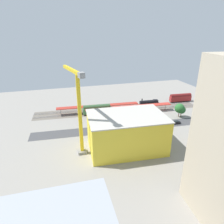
{
  "coord_description": "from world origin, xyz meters",
  "views": [
    {
      "loc": [
        38.77,
        95.99,
        48.9
      ],
      "look_at": [
        10.8,
        -0.23,
        7.86
      ],
      "focal_mm": 32.1,
      "sensor_mm": 36.0,
      "label": 1
    }
  ],
  "objects_px": {
    "passenger_coach": "(180,97)",
    "tower_crane": "(78,108)",
    "street_tree_4": "(182,110)",
    "parked_car_0": "(177,122)",
    "box_truck_2": "(121,128)",
    "parked_car_3": "(141,127)",
    "platform_canopy_far": "(98,106)",
    "construction_building": "(126,132)",
    "street_tree_2": "(128,115)",
    "box_truck_1": "(107,130)",
    "street_tree_0": "(143,112)",
    "street_tree_1": "(180,108)",
    "parked_car_2": "(155,126)",
    "platform_canopy_near": "(129,107)",
    "freight_coach_far": "(97,109)",
    "traffic_light": "(95,129)",
    "parked_car_1": "(167,124)",
    "locomotive": "(150,103)",
    "box_truck_0": "(102,130)",
    "street_tree_3": "(153,112)"
  },
  "relations": [
    {
      "from": "platform_canopy_far",
      "to": "parked_car_0",
      "type": "height_order",
      "value": "platform_canopy_far"
    },
    {
      "from": "freight_coach_far",
      "to": "traffic_light",
      "type": "distance_m",
      "value": 29.41
    },
    {
      "from": "passenger_coach",
      "to": "tower_crane",
      "type": "xyz_separation_m",
      "value": [
        79.37,
        45.02,
        17.14
      ]
    },
    {
      "from": "passenger_coach",
      "to": "traffic_light",
      "type": "distance_m",
      "value": 78.91
    },
    {
      "from": "freight_coach_far",
      "to": "street_tree_4",
      "type": "xyz_separation_m",
      "value": [
        -48.14,
        18.68,
        1.31
      ]
    },
    {
      "from": "freight_coach_far",
      "to": "box_truck_0",
      "type": "height_order",
      "value": "freight_coach_far"
    },
    {
      "from": "parked_car_0",
      "to": "tower_crane",
      "type": "xyz_separation_m",
      "value": [
        55.48,
        12.62,
        19.57
      ]
    },
    {
      "from": "construction_building",
      "to": "street_tree_0",
      "type": "bearing_deg",
      "value": -123.96
    },
    {
      "from": "freight_coach_far",
      "to": "parked_car_2",
      "type": "height_order",
      "value": "freight_coach_far"
    },
    {
      "from": "parked_car_1",
      "to": "street_tree_4",
      "type": "distance_m",
      "value": 17.49
    },
    {
      "from": "box_truck_1",
      "to": "street_tree_0",
      "type": "distance_m",
      "value": 24.73
    },
    {
      "from": "street_tree_2",
      "to": "traffic_light",
      "type": "distance_m",
      "value": 23.06
    },
    {
      "from": "street_tree_2",
      "to": "traffic_light",
      "type": "bearing_deg",
      "value": 25.35
    },
    {
      "from": "passenger_coach",
      "to": "construction_building",
      "type": "xyz_separation_m",
      "value": [
        59.72,
        47.81,
        4.48
      ]
    },
    {
      "from": "freight_coach_far",
      "to": "parked_car_3",
      "type": "bearing_deg",
      "value": 125.38
    },
    {
      "from": "passenger_coach",
      "to": "box_truck_1",
      "type": "relative_size",
      "value": 1.65
    },
    {
      "from": "freight_coach_far",
      "to": "construction_building",
      "type": "bearing_deg",
      "value": 95.66
    },
    {
      "from": "passenger_coach",
      "to": "parked_car_0",
      "type": "bearing_deg",
      "value": 53.6
    },
    {
      "from": "construction_building",
      "to": "street_tree_3",
      "type": "distance_m",
      "value": 34.06
    },
    {
      "from": "passenger_coach",
      "to": "street_tree_1",
      "type": "xyz_separation_m",
      "value": [
        17.33,
        24.35,
        2.47
      ]
    },
    {
      "from": "street_tree_0",
      "to": "street_tree_1",
      "type": "height_order",
      "value": "street_tree_0"
    },
    {
      "from": "parked_car_0",
      "to": "parked_car_3",
      "type": "relative_size",
      "value": 0.94
    },
    {
      "from": "platform_canopy_near",
      "to": "construction_building",
      "type": "height_order",
      "value": "construction_building"
    },
    {
      "from": "parked_car_0",
      "to": "street_tree_3",
      "type": "relative_size",
      "value": 0.59
    },
    {
      "from": "parked_car_2",
      "to": "street_tree_1",
      "type": "xyz_separation_m",
      "value": [
        -20.2,
        -8.35,
        4.91
      ]
    },
    {
      "from": "locomotive",
      "to": "parked_car_0",
      "type": "relative_size",
      "value": 3.23
    },
    {
      "from": "parked_car_3",
      "to": "box_truck_2",
      "type": "xyz_separation_m",
      "value": [
        11.46,
        -0.13,
        0.88
      ]
    },
    {
      "from": "parked_car_0",
      "to": "box_truck_2",
      "type": "relative_size",
      "value": 0.48
    },
    {
      "from": "box_truck_0",
      "to": "street_tree_4",
      "type": "bearing_deg",
      "value": -172.68
    },
    {
      "from": "platform_canopy_far",
      "to": "street_tree_4",
      "type": "bearing_deg",
      "value": 155.19
    },
    {
      "from": "box_truck_1",
      "to": "parked_car_1",
      "type": "bearing_deg",
      "value": 177.9
    },
    {
      "from": "platform_canopy_near",
      "to": "street_tree_3",
      "type": "height_order",
      "value": "street_tree_3"
    },
    {
      "from": "parked_car_2",
      "to": "street_tree_2",
      "type": "bearing_deg",
      "value": -33.2
    },
    {
      "from": "street_tree_2",
      "to": "street_tree_4",
      "type": "xyz_separation_m",
      "value": [
        -34.53,
        0.04,
        -0.82
      ]
    },
    {
      "from": "parked_car_3",
      "to": "street_tree_0",
      "type": "bearing_deg",
      "value": -116.57
    },
    {
      "from": "parked_car_3",
      "to": "street_tree_3",
      "type": "height_order",
      "value": "street_tree_3"
    },
    {
      "from": "locomotive",
      "to": "passenger_coach",
      "type": "bearing_deg",
      "value": -179.99
    },
    {
      "from": "box_truck_2",
      "to": "traffic_light",
      "type": "bearing_deg",
      "value": 8.83
    },
    {
      "from": "street_tree_2",
      "to": "street_tree_4",
      "type": "bearing_deg",
      "value": 179.94
    },
    {
      "from": "parked_car_3",
      "to": "box_truck_2",
      "type": "distance_m",
      "value": 11.5
    },
    {
      "from": "street_tree_0",
      "to": "parked_car_0",
      "type": "bearing_deg",
      "value": 154.38
    },
    {
      "from": "street_tree_4",
      "to": "parked_car_0",
      "type": "bearing_deg",
      "value": 44.61
    },
    {
      "from": "platform_canopy_near",
      "to": "box_truck_2",
      "type": "xyz_separation_m",
      "value": [
        12.79,
        22.11,
        -2.57
      ]
    },
    {
      "from": "passenger_coach",
      "to": "parked_car_0",
      "type": "relative_size",
      "value": 3.6
    },
    {
      "from": "parked_car_0",
      "to": "street_tree_1",
      "type": "xyz_separation_m",
      "value": [
        -6.56,
        -8.06,
        4.9
      ]
    },
    {
      "from": "box_truck_1",
      "to": "street_tree_4",
      "type": "distance_m",
      "value": 49.17
    },
    {
      "from": "tower_crane",
      "to": "parked_car_0",
      "type": "bearing_deg",
      "value": -167.19
    },
    {
      "from": "construction_building",
      "to": "street_tree_2",
      "type": "height_order",
      "value": "construction_building"
    },
    {
      "from": "box_truck_0",
      "to": "box_truck_1",
      "type": "height_order",
      "value": "box_truck_1"
    },
    {
      "from": "parked_car_0",
      "to": "box_truck_1",
      "type": "distance_m",
      "value": 40.39
    }
  ]
}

